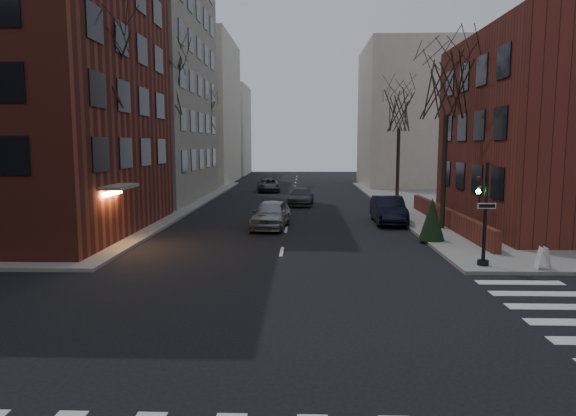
{
  "coord_description": "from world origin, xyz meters",
  "views": [
    {
      "loc": [
        0.97,
        -10.81,
        4.85
      ],
      "look_at": [
        0.29,
        12.0,
        2.0
      ],
      "focal_mm": 32.0,
      "sensor_mm": 36.0,
      "label": 1
    }
  ],
  "objects_px": {
    "tree_left_a": "(99,68)",
    "evergreen_shrub": "(432,219)",
    "streetlamp_near": "(161,154)",
    "tree_right_b": "(399,110)",
    "car_lane_gray": "(301,197)",
    "sandwich_board": "(543,258)",
    "car_lane_silver": "(271,214)",
    "traffic_signal": "(483,221)",
    "tree_left_b": "(166,86)",
    "streetlamp_far": "(214,150)",
    "car_lane_far": "(268,185)",
    "parked_sedan": "(388,210)",
    "tree_left_c": "(204,111)",
    "tree_right_a": "(447,85)"
  },
  "relations": [
    {
      "from": "tree_left_a",
      "to": "evergreen_shrub",
      "type": "bearing_deg",
      "value": 1.04
    },
    {
      "from": "streetlamp_near",
      "to": "tree_right_b",
      "type": "bearing_deg",
      "value": 30.47
    },
    {
      "from": "car_lane_gray",
      "to": "sandwich_board",
      "type": "bearing_deg",
      "value": -62.15
    },
    {
      "from": "car_lane_silver",
      "to": "evergreen_shrub",
      "type": "distance_m",
      "value": 9.24
    },
    {
      "from": "traffic_signal",
      "to": "car_lane_silver",
      "type": "height_order",
      "value": "traffic_signal"
    },
    {
      "from": "car_lane_gray",
      "to": "traffic_signal",
      "type": "bearing_deg",
      "value": -66.71
    },
    {
      "from": "tree_left_b",
      "to": "streetlamp_far",
      "type": "relative_size",
      "value": 1.72
    },
    {
      "from": "tree_right_b",
      "to": "streetlamp_near",
      "type": "xyz_separation_m",
      "value": [
        -17.0,
        -10.0,
        -3.35
      ]
    },
    {
      "from": "streetlamp_near",
      "to": "sandwich_board",
      "type": "xyz_separation_m",
      "value": [
        18.27,
        -13.5,
        -3.67
      ]
    },
    {
      "from": "streetlamp_far",
      "to": "car_lane_far",
      "type": "relative_size",
      "value": 1.33
    },
    {
      "from": "streetlamp_near",
      "to": "parked_sedan",
      "type": "distance_m",
      "value": 14.86
    },
    {
      "from": "parked_sedan",
      "to": "tree_left_a",
      "type": "bearing_deg",
      "value": -155.4
    },
    {
      "from": "streetlamp_far",
      "to": "car_lane_gray",
      "type": "relative_size",
      "value": 1.35
    },
    {
      "from": "tree_left_a",
      "to": "car_lane_gray",
      "type": "bearing_deg",
      "value": 59.06
    },
    {
      "from": "traffic_signal",
      "to": "tree_left_a",
      "type": "xyz_separation_m",
      "value": [
        -16.74,
        5.01,
        6.56
      ]
    },
    {
      "from": "tree_right_b",
      "to": "car_lane_far",
      "type": "bearing_deg",
      "value": 140.26
    },
    {
      "from": "tree_right_b",
      "to": "traffic_signal",
      "type": "bearing_deg",
      "value": -92.15
    },
    {
      "from": "streetlamp_far",
      "to": "evergreen_shrub",
      "type": "height_order",
      "value": "streetlamp_far"
    },
    {
      "from": "tree_left_c",
      "to": "streetlamp_near",
      "type": "height_order",
      "value": "tree_left_c"
    },
    {
      "from": "car_lane_far",
      "to": "sandwich_board",
      "type": "bearing_deg",
      "value": -75.55
    },
    {
      "from": "tree_left_b",
      "to": "evergreen_shrub",
      "type": "bearing_deg",
      "value": -36.03
    },
    {
      "from": "parked_sedan",
      "to": "streetlamp_near",
      "type": "bearing_deg",
      "value": 175.3
    },
    {
      "from": "traffic_signal",
      "to": "tree_left_c",
      "type": "distance_m",
      "value": 35.76
    },
    {
      "from": "tree_left_c",
      "to": "evergreen_shrub",
      "type": "xyz_separation_m",
      "value": [
        16.1,
        -25.71,
        -6.83
      ]
    },
    {
      "from": "car_lane_far",
      "to": "streetlamp_near",
      "type": "bearing_deg",
      "value": -112.62
    },
    {
      "from": "tree_left_a",
      "to": "streetlamp_far",
      "type": "relative_size",
      "value": 1.63
    },
    {
      "from": "tree_right_a",
      "to": "streetlamp_near",
      "type": "height_order",
      "value": "tree_right_a"
    },
    {
      "from": "tree_left_b",
      "to": "tree_right_a",
      "type": "distance_m",
      "value": 19.35
    },
    {
      "from": "traffic_signal",
      "to": "car_lane_far",
      "type": "height_order",
      "value": "traffic_signal"
    },
    {
      "from": "car_lane_far",
      "to": "tree_right_a",
      "type": "bearing_deg",
      "value": -70.67
    },
    {
      "from": "evergreen_shrub",
      "to": "tree_left_a",
      "type": "bearing_deg",
      "value": -178.96
    },
    {
      "from": "traffic_signal",
      "to": "car_lane_silver",
      "type": "xyz_separation_m",
      "value": [
        -8.85,
        9.53,
        -1.09
      ]
    },
    {
      "from": "tree_left_c",
      "to": "streetlamp_far",
      "type": "relative_size",
      "value": 1.55
    },
    {
      "from": "streetlamp_far",
      "to": "car_lane_silver",
      "type": "xyz_separation_m",
      "value": [
        7.29,
        -23.48,
        -3.42
      ]
    },
    {
      "from": "traffic_signal",
      "to": "car_lane_gray",
      "type": "relative_size",
      "value": 0.86
    },
    {
      "from": "car_lane_silver",
      "to": "car_lane_gray",
      "type": "bearing_deg",
      "value": 87.01
    },
    {
      "from": "tree_left_b",
      "to": "car_lane_gray",
      "type": "xyz_separation_m",
      "value": [
        9.6,
        4.01,
        -8.24
      ]
    },
    {
      "from": "tree_left_b",
      "to": "car_lane_far",
      "type": "distance_m",
      "value": 18.6
    },
    {
      "from": "tree_left_c",
      "to": "streetlamp_near",
      "type": "bearing_deg",
      "value": -88.09
    },
    {
      "from": "car_lane_silver",
      "to": "car_lane_far",
      "type": "bearing_deg",
      "value": 99.67
    },
    {
      "from": "streetlamp_far",
      "to": "tree_left_b",
      "type": "bearing_deg",
      "value": -92.15
    },
    {
      "from": "tree_right_a",
      "to": "traffic_signal",
      "type": "bearing_deg",
      "value": -95.47
    },
    {
      "from": "tree_right_a",
      "to": "evergreen_shrub",
      "type": "relative_size",
      "value": 4.66
    },
    {
      "from": "tree_right_a",
      "to": "parked_sedan",
      "type": "relative_size",
      "value": 1.94
    },
    {
      "from": "tree_left_b",
      "to": "tree_right_b",
      "type": "distance_m",
      "value": 18.64
    },
    {
      "from": "tree_left_a",
      "to": "tree_right_b",
      "type": "height_order",
      "value": "tree_left_a"
    },
    {
      "from": "streetlamp_far",
      "to": "evergreen_shrub",
      "type": "relative_size",
      "value": 3.01
    },
    {
      "from": "tree_left_c",
      "to": "car_lane_silver",
      "type": "height_order",
      "value": "tree_left_c"
    },
    {
      "from": "car_lane_far",
      "to": "evergreen_shrub",
      "type": "xyz_separation_m",
      "value": [
        9.9,
        -27.18,
        0.54
      ]
    },
    {
      "from": "parked_sedan",
      "to": "car_lane_far",
      "type": "relative_size",
      "value": 1.06
    }
  ]
}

